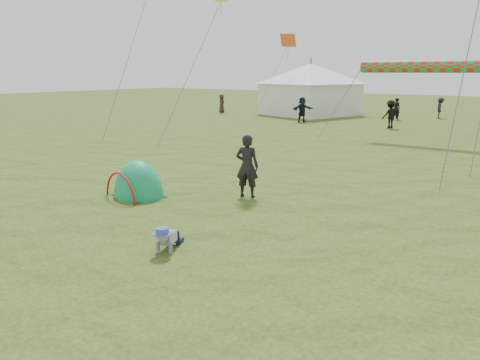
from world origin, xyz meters
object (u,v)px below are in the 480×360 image
Objects in this scene: popup_tent at (139,196)px; event_marquee at (310,87)px; standing_adult at (247,166)px; crawling_toddler at (167,237)px.

event_marquee is at bearing 118.63° from popup_tent.
standing_adult is at bearing 45.62° from popup_tent.
popup_tent is 3.28m from standing_adult.
event_marquee is (-8.44, 26.26, 2.24)m from popup_tent.
standing_adult is 0.28× the size of event_marquee.
crawling_toddler is 0.35× the size of popup_tent.
popup_tent reaches higher than crawling_toddler.
event_marquee is (-11.03, 24.46, 1.33)m from standing_adult.
crawling_toddler is 0.40× the size of standing_adult.
event_marquee is at bearing -84.28° from standing_adult.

